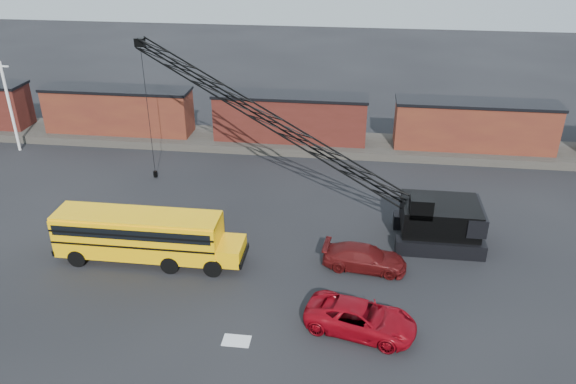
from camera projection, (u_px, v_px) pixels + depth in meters
The scene contains 11 objects.
ground at pixel (242, 292), 31.81m from camera, with size 160.00×160.00×0.00m, color black.
gravel_berm at pixel (290, 142), 51.11m from camera, with size 120.00×5.00×0.70m, color #4A443C.
boxcar_west_near at pixel (119, 110), 51.82m from camera, with size 13.70×3.10×4.17m.
boxcar_mid at pixel (290, 117), 50.01m from camera, with size 13.70×3.10×4.17m.
boxcar_east_near at pixel (475, 125), 48.21m from camera, with size 13.70×3.10×4.17m.
utility_pole at pixel (10, 106), 48.55m from camera, with size 1.40×0.24×8.00m.
snow_patch at pixel (236, 341), 28.21m from camera, with size 1.40×0.90×0.02m, color silver.
school_bus at pixel (144, 235), 33.90m from camera, with size 11.65×2.65×3.19m.
red_pickup at pixel (361, 318), 28.57m from camera, with size 2.62×5.67×1.58m, color maroon.
maroon_suv at pixel (365, 258), 33.61m from camera, with size 2.03×5.01×1.45m, color #4E0E0E.
crawler_crane at pixel (271, 121), 38.07m from camera, with size 24.67×9.56×11.32m.
Camera 1 is at (5.82, -25.26, 19.46)m, focal length 35.00 mm.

